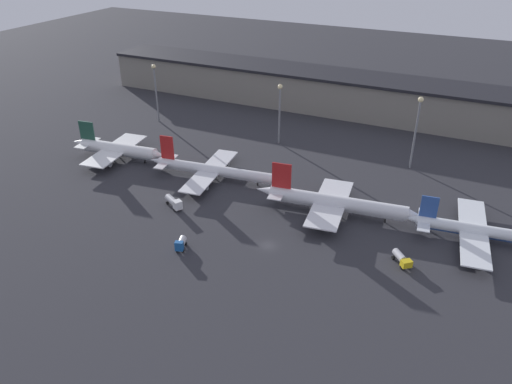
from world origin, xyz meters
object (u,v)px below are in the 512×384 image
Objects in this scene: service_vehicle_0 at (181,244)px; service_vehicle_1 at (402,259)px; airplane_3 at (478,231)px; airplane_0 at (118,149)px; airplane_1 at (214,170)px; airplane_2 at (335,203)px; service_vehicle_2 at (174,202)px.

service_vehicle_1 is at bearing 91.06° from service_vehicle_0.
airplane_3 is 25.06m from service_vehicle_1.
service_vehicle_0 is (50.48, -37.23, -2.07)m from airplane_0.
service_vehicle_1 is (-16.02, -19.22, -1.42)m from airplane_3.
airplane_2 is (42.79, -4.64, 0.70)m from airplane_1.
airplane_3 is 7.69× the size of service_vehicle_0.
airplane_0 is 81.35m from airplane_2.
service_vehicle_0 reaches higher than service_vehicle_1.
service_vehicle_2 is at bearing -173.17° from airplane_3.
service_vehicle_0 is 0.82× the size of service_vehicle_1.
airplane_2 is (81.28, -3.26, -0.06)m from airplane_0.
airplane_0 is 42.00m from service_vehicle_2.
airplane_3 is at bearing -7.75° from airplane_1.
airplane_2 reaches higher than airplane_3.
airplane_0 is 0.78× the size of airplane_2.
airplane_0 reaches higher than service_vehicle_2.
airplane_1 is 43.04m from airplane_2.
airplane_2 reaches higher than service_vehicle_1.
airplane_3 is 6.33× the size of service_vehicle_1.
airplane_0 is 4.90× the size of service_vehicle_2.
airplane_0 is 6.05× the size of service_vehicle_1.
airplane_2 is at bearing -166.36° from service_vehicle_1.
airplane_1 is at bearing -148.56° from service_vehicle_1.
service_vehicle_0 is 0.67× the size of service_vehicle_2.
service_vehicle_2 is at bearing -166.22° from airplane_2.
airplane_2 is at bearing -13.11° from airplane_1.
airplane_0 reaches higher than airplane_3.
airplane_1 reaches higher than airplane_0.
airplane_2 is 27.43m from service_vehicle_1.
airplane_1 is 9.36× the size of service_vehicle_0.
service_vehicle_2 is (36.85, -20.04, -1.98)m from airplane_0.
airplane_1 is 0.99× the size of airplane_2.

